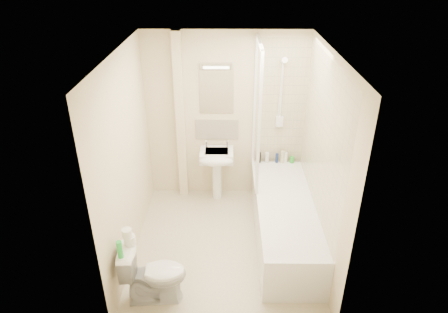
{
  "coord_description": "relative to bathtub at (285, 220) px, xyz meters",
  "views": [
    {
      "loc": [
        0.03,
        -3.9,
        3.33
      ],
      "look_at": [
        -0.01,
        0.2,
        1.15
      ],
      "focal_mm": 32.0,
      "sensor_mm": 36.0,
      "label": 1
    }
  ],
  "objects": [
    {
      "name": "mirror",
      "position": [
        -0.87,
        1.1,
        1.29
      ],
      "size": [
        0.46,
        0.01,
        0.6
      ],
      "primitive_type": "cube",
      "color": "white",
      "rests_on": "wall_back"
    },
    {
      "name": "toilet",
      "position": [
        -1.47,
        -0.98,
        0.05
      ],
      "size": [
        0.46,
        0.71,
        0.67
      ],
      "primitive_type": "imported",
      "rotation": [
        0.0,
        0.0,
        1.64
      ],
      "color": "white",
      "rests_on": "ground"
    },
    {
      "name": "wall_right",
      "position": [
        0.35,
        -0.13,
        0.91
      ],
      "size": [
        0.02,
        2.5,
        2.4
      ],
      "primitive_type": "cube",
      "color": "beige",
      "rests_on": "ground"
    },
    {
      "name": "wall_left",
      "position": [
        -1.85,
        -0.13,
        0.91
      ],
      "size": [
        0.02,
        2.5,
        2.4
      ],
      "primitive_type": "cube",
      "color": "beige",
      "rests_on": "ground"
    },
    {
      "name": "bottle_green",
      "position": [
        0.21,
        1.03,
        0.3
      ],
      "size": [
        0.07,
        0.07,
        0.09
      ],
      "primitive_type": "cylinder",
      "color": "green",
      "rests_on": "bathtub"
    },
    {
      "name": "shower_screen",
      "position": [
        -0.35,
        0.66,
        1.16
      ],
      "size": [
        0.04,
        0.92,
        1.8
      ],
      "color": "white",
      "rests_on": "bathtub"
    },
    {
      "name": "bottle_white_a",
      "position": [
        -0.15,
        1.03,
        0.34
      ],
      "size": [
        0.06,
        0.06,
        0.16
      ],
      "primitive_type": "cylinder",
      "color": "white",
      "rests_on": "bathtub"
    },
    {
      "name": "bottle_white_b",
      "position": [
        0.12,
        1.03,
        0.34
      ],
      "size": [
        0.05,
        0.05,
        0.16
      ],
      "primitive_type": "cylinder",
      "color": "white",
      "rests_on": "bathtub"
    },
    {
      "name": "pedestal_sink",
      "position": [
        -0.87,
        0.88,
        0.34
      ],
      "size": [
        0.47,
        0.45,
        0.9
      ],
      "color": "white",
      "rests_on": "ground"
    },
    {
      "name": "wall_back",
      "position": [
        -0.75,
        1.12,
        0.91
      ],
      "size": [
        2.2,
        0.02,
        2.4
      ],
      "primitive_type": "cube",
      "color": "beige",
      "rests_on": "ground"
    },
    {
      "name": "green_bottle",
      "position": [
        -1.74,
        -1.11,
        0.47
      ],
      "size": [
        0.05,
        0.05,
        0.19
      ],
      "primitive_type": "cylinder",
      "color": "green",
      "rests_on": "toilet"
    },
    {
      "name": "bottle_cream",
      "position": [
        0.08,
        1.03,
        0.35
      ],
      "size": [
        0.07,
        0.07,
        0.18
      ],
      "primitive_type": "cylinder",
      "color": "beige",
      "rests_on": "bathtub"
    },
    {
      "name": "toilet_roll_upper",
      "position": [
        -1.71,
        -0.93,
        0.53
      ],
      "size": [
        0.1,
        0.1,
        0.09
      ],
      "primitive_type": "cylinder",
      "color": "white",
      "rests_on": "toilet_roll_lower"
    },
    {
      "name": "strip_light",
      "position": [
        -0.87,
        1.08,
        1.66
      ],
      "size": [
        0.42,
        0.07,
        0.07
      ],
      "primitive_type": "cube",
      "color": "silver",
      "rests_on": "wall_back"
    },
    {
      "name": "bathtub",
      "position": [
        0.0,
        0.0,
        0.0
      ],
      "size": [
        0.7,
        2.1,
        0.55
      ],
      "color": "white",
      "rests_on": "ground"
    },
    {
      "name": "splashback",
      "position": [
        -0.87,
        1.11,
        0.74
      ],
      "size": [
        0.6,
        0.02,
        0.3
      ],
      "primitive_type": "cube",
      "color": "beige",
      "rests_on": "wall_back"
    },
    {
      "name": "toilet_roll_lower",
      "position": [
        -1.69,
        -0.91,
        0.43
      ],
      "size": [
        0.12,
        0.12,
        0.1
      ],
      "primitive_type": "cylinder",
      "color": "white",
      "rests_on": "toilet"
    },
    {
      "name": "floor",
      "position": [
        -0.75,
        -0.13,
        -0.29
      ],
      "size": [
        2.5,
        2.5,
        0.0
      ],
      "primitive_type": "plane",
      "color": "beige",
      "rests_on": "ground"
    },
    {
      "name": "pipe_boxing",
      "position": [
        -1.37,
        1.06,
        0.91
      ],
      "size": [
        0.12,
        0.12,
        2.4
      ],
      "primitive_type": "cube",
      "color": "beige",
      "rests_on": "ground"
    },
    {
      "name": "bottle_blue",
      "position": [
        -0.01,
        1.03,
        0.33
      ],
      "size": [
        0.04,
        0.04,
        0.14
      ],
      "primitive_type": "cylinder",
      "color": "navy",
      "rests_on": "bathtub"
    },
    {
      "name": "ceiling",
      "position": [
        -0.75,
        -0.13,
        2.11
      ],
      "size": [
        2.2,
        2.5,
        0.02
      ],
      "primitive_type": "cube",
      "color": "white",
      "rests_on": "wall_back"
    },
    {
      "name": "tile_right",
      "position": [
        0.34,
        0.0,
        1.14
      ],
      "size": [
        0.01,
        2.1,
        1.75
      ],
      "primitive_type": "cube",
      "color": "beige",
      "rests_on": "wall_right"
    },
    {
      "name": "bottle_black_a",
      "position": [
        -0.26,
        1.03,
        0.34
      ],
      "size": [
        0.05,
        0.05,
        0.16
      ],
      "primitive_type": "cylinder",
      "color": "black",
      "rests_on": "bathtub"
    },
    {
      "name": "tile_back",
      "position": [
        0.0,
        1.1,
        1.14
      ],
      "size": [
        0.7,
        0.01,
        1.75
      ],
      "primitive_type": "cube",
      "color": "beige",
      "rests_on": "wall_back"
    },
    {
      "name": "shower_fixture",
      "position": [
        -0.0,
        1.06,
        1.26
      ],
      "size": [
        0.1,
        0.16,
        0.99
      ],
      "color": "white",
      "rests_on": "wall_back"
    }
  ]
}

